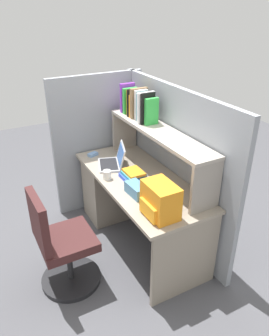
% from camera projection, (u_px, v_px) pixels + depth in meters
% --- Properties ---
extents(ground_plane, '(8.00, 8.00, 0.00)m').
position_uv_depth(ground_plane, '(139.00, 239.00, 3.43)').
color(ground_plane, '#4C4C51').
extents(desk, '(1.60, 0.70, 0.73)m').
position_uv_depth(desk, '(122.00, 189.00, 3.55)').
color(desk, gray).
rests_on(desk, ground_plane).
extents(cubicle_partition_rear, '(1.84, 0.05, 1.55)m').
position_uv_depth(cubicle_partition_rear, '(173.00, 165.00, 3.23)').
color(cubicle_partition_rear, gray).
rests_on(cubicle_partition_rear, ground_plane).
extents(cubicle_partition_left, '(0.05, 1.06, 1.55)m').
position_uv_depth(cubicle_partition_left, '(99.00, 143.00, 3.72)').
color(cubicle_partition_left, gray).
rests_on(cubicle_partition_left, ground_plane).
extents(overhead_hutch, '(1.44, 0.28, 0.45)m').
position_uv_depth(overhead_hutch, '(158.00, 140.00, 3.01)').
color(overhead_hutch, gray).
rests_on(overhead_hutch, desk).
extents(reference_books_on_shelf, '(0.49, 0.19, 0.30)m').
position_uv_depth(reference_books_on_shelf, '(139.00, 104.00, 3.20)').
color(reference_books_on_shelf, purple).
rests_on(reference_books_on_shelf, overhead_hutch).
extents(laptop, '(0.38, 0.35, 0.22)m').
position_uv_depth(laptop, '(114.00, 161.00, 3.30)').
color(laptop, '#B7BABF').
rests_on(laptop, desk).
extents(backpack, '(0.30, 0.23, 0.27)m').
position_uv_depth(backpack, '(160.00, 201.00, 2.51)').
color(backpack, orange).
rests_on(backpack, desk).
extents(computer_mouse, '(0.09, 0.12, 0.03)m').
position_uv_depth(computer_mouse, '(93.00, 154.00, 3.52)').
color(computer_mouse, '#7299C6').
rests_on(computer_mouse, desk).
extents(paper_cup, '(0.08, 0.08, 0.09)m').
position_uv_depth(paper_cup, '(107.00, 175.00, 3.06)').
color(paper_cup, white).
rests_on(paper_cup, desk).
extents(tissue_box, '(0.23, 0.13, 0.10)m').
position_uv_depth(tissue_box, '(136.00, 190.00, 2.81)').
color(tissue_box, teal).
rests_on(tissue_box, desk).
extents(desk_book_stack, '(0.24, 0.20, 0.08)m').
position_uv_depth(desk_book_stack, '(134.00, 175.00, 3.06)').
color(desk_book_stack, blue).
rests_on(desk_book_stack, desk).
extents(office_chair, '(0.52, 0.52, 0.93)m').
position_uv_depth(office_chair, '(61.00, 248.00, 2.73)').
color(office_chair, black).
rests_on(office_chair, ground_plane).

